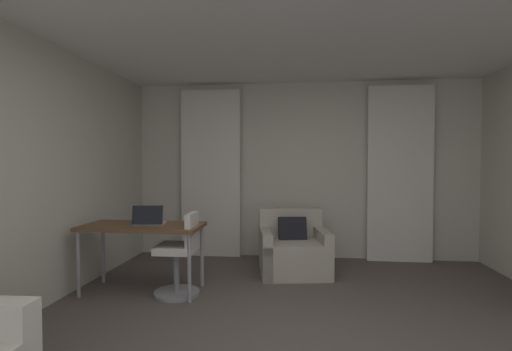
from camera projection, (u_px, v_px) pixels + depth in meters
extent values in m
cube|color=beige|center=(302.00, 170.00, 5.52)|extent=(5.12, 0.06, 2.60)
cube|color=silver|center=(211.00, 173.00, 5.56)|extent=(0.90, 0.06, 2.50)
cube|color=silver|center=(400.00, 174.00, 5.24)|extent=(0.90, 0.06, 2.50)
cube|color=#B2A899|center=(294.00, 257.00, 4.67)|extent=(0.96, 0.90, 0.42)
cube|color=#B2A899|center=(290.00, 222.00, 4.98)|extent=(0.85, 0.28, 0.38)
cube|color=#B2A899|center=(322.00, 251.00, 4.69)|extent=(0.25, 0.78, 0.56)
cube|color=#B2A899|center=(265.00, 252.00, 4.65)|extent=(0.25, 0.78, 0.56)
cube|color=black|center=(292.00, 231.00, 4.78)|extent=(0.39, 0.26, 0.37)
cube|color=brown|center=(143.00, 226.00, 4.01)|extent=(1.29, 0.59, 0.04)
cylinder|color=#99999E|center=(103.00, 253.00, 4.33)|extent=(0.04, 0.04, 0.69)
cylinder|color=#99999E|center=(202.00, 256.00, 4.19)|extent=(0.04, 0.04, 0.69)
cylinder|color=#99999E|center=(78.00, 264.00, 3.84)|extent=(0.04, 0.04, 0.69)
cylinder|color=#99999E|center=(189.00, 268.00, 3.70)|extent=(0.04, 0.04, 0.69)
cylinder|color=gray|center=(177.00, 273.00, 3.91)|extent=(0.06, 0.06, 0.46)
cylinder|color=gray|center=(177.00, 293.00, 3.92)|extent=(0.48, 0.48, 0.04)
cube|color=silver|center=(176.00, 248.00, 3.90)|extent=(0.41, 0.41, 0.08)
cube|color=silver|center=(192.00, 229.00, 3.88)|extent=(0.07, 0.36, 0.34)
cube|color=#ADADB2|center=(150.00, 223.00, 4.03)|extent=(0.35, 0.27, 0.02)
cube|color=black|center=(148.00, 215.00, 3.91)|extent=(0.32, 0.11, 0.20)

